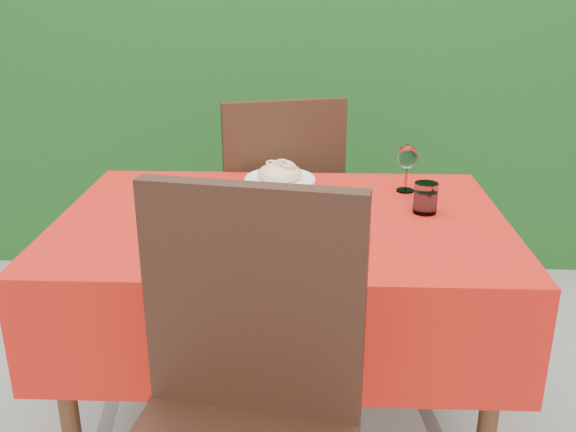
{
  "coord_description": "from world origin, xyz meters",
  "views": [
    {
      "loc": [
        0.08,
        -1.7,
        1.39
      ],
      "look_at": [
        0.02,
        -0.05,
        0.77
      ],
      "focal_mm": 40.0,
      "sensor_mm": 36.0,
      "label": 1
    }
  ],
  "objects_px": {
    "chair_far": "(279,204)",
    "pasta_plate": "(280,176)",
    "pizza_plate": "(301,228)",
    "fork": "(153,221)",
    "wine_glass": "(407,159)",
    "chair_near": "(240,411)",
    "water_glass": "(425,199)"
  },
  "relations": [
    {
      "from": "chair_near",
      "to": "chair_far",
      "type": "relative_size",
      "value": 1.03
    },
    {
      "from": "chair_near",
      "to": "pasta_plate",
      "type": "distance_m",
      "value": 0.98
    },
    {
      "from": "pizza_plate",
      "to": "fork",
      "type": "height_order",
      "value": "pizza_plate"
    },
    {
      "from": "chair_near",
      "to": "pasta_plate",
      "type": "xyz_separation_m",
      "value": [
        0.03,
        0.96,
        0.19
      ]
    },
    {
      "from": "wine_glass",
      "to": "fork",
      "type": "bearing_deg",
      "value": -158.09
    },
    {
      "from": "chair_far",
      "to": "pasta_plate",
      "type": "xyz_separation_m",
      "value": [
        0.02,
        -0.31,
        0.21
      ]
    },
    {
      "from": "water_glass",
      "to": "fork",
      "type": "height_order",
      "value": "water_glass"
    },
    {
      "from": "pizza_plate",
      "to": "chair_near",
      "type": "bearing_deg",
      "value": -102.55
    },
    {
      "from": "chair_far",
      "to": "wine_glass",
      "type": "relative_size",
      "value": 6.47
    },
    {
      "from": "pizza_plate",
      "to": "pasta_plate",
      "type": "relative_size",
      "value": 1.51
    },
    {
      "from": "wine_glass",
      "to": "fork",
      "type": "height_order",
      "value": "wine_glass"
    },
    {
      "from": "fork",
      "to": "chair_near",
      "type": "bearing_deg",
      "value": -52.85
    },
    {
      "from": "water_glass",
      "to": "fork",
      "type": "relative_size",
      "value": 0.5
    },
    {
      "from": "chair_far",
      "to": "pasta_plate",
      "type": "relative_size",
      "value": 4.22
    },
    {
      "from": "fork",
      "to": "pizza_plate",
      "type": "bearing_deg",
      "value": -4.22
    },
    {
      "from": "pizza_plate",
      "to": "water_glass",
      "type": "distance_m",
      "value": 0.41
    },
    {
      "from": "chair_near",
      "to": "chair_far",
      "type": "distance_m",
      "value": 1.28
    },
    {
      "from": "chair_far",
      "to": "pasta_plate",
      "type": "distance_m",
      "value": 0.38
    },
    {
      "from": "fork",
      "to": "chair_far",
      "type": "bearing_deg",
      "value": 75.58
    },
    {
      "from": "pizza_plate",
      "to": "fork",
      "type": "relative_size",
      "value": 1.97
    },
    {
      "from": "pasta_plate",
      "to": "wine_glass",
      "type": "xyz_separation_m",
      "value": [
        0.4,
        -0.07,
        0.08
      ]
    },
    {
      "from": "water_glass",
      "to": "fork",
      "type": "xyz_separation_m",
      "value": [
        -0.76,
        -0.1,
        -0.04
      ]
    },
    {
      "from": "pizza_plate",
      "to": "fork",
      "type": "xyz_separation_m",
      "value": [
        -0.41,
        0.11,
        -0.03
      ]
    },
    {
      "from": "pasta_plate",
      "to": "fork",
      "type": "height_order",
      "value": "pasta_plate"
    },
    {
      "from": "pizza_plate",
      "to": "pasta_plate",
      "type": "height_order",
      "value": "same"
    },
    {
      "from": "chair_near",
      "to": "water_glass",
      "type": "height_order",
      "value": "chair_near"
    },
    {
      "from": "pasta_plate",
      "to": "water_glass",
      "type": "height_order",
      "value": "water_glass"
    },
    {
      "from": "pasta_plate",
      "to": "pizza_plate",
      "type": "bearing_deg",
      "value": -80.66
    },
    {
      "from": "chair_near",
      "to": "water_glass",
      "type": "relative_size",
      "value": 11.4
    },
    {
      "from": "pizza_plate",
      "to": "wine_glass",
      "type": "xyz_separation_m",
      "value": [
        0.32,
        0.4,
        0.08
      ]
    },
    {
      "from": "pizza_plate",
      "to": "water_glass",
      "type": "bearing_deg",
      "value": 30.65
    },
    {
      "from": "pasta_plate",
      "to": "wine_glass",
      "type": "distance_m",
      "value": 0.41
    }
  ]
}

